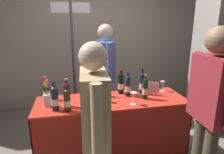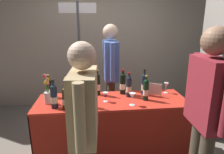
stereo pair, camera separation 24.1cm
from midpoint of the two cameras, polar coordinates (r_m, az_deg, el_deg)
ground_plane at (r=2.90m, az=-2.55°, el=-21.25°), size 12.00×12.00×0.00m
back_partition at (r=4.18m, az=-7.23°, el=13.43°), size 7.56×0.12×3.18m
concrete_pillar at (r=3.48m, az=26.55°, el=8.62°), size 0.55×0.55×2.83m
tasting_table at (r=2.61m, az=-2.70°, el=-11.80°), size 1.89×0.63×0.79m
featured_wine_bottle at (r=2.28m, az=-9.87°, el=-5.84°), size 0.07×0.07×0.30m
display_bottle_0 at (r=2.68m, az=0.02°, el=-1.80°), size 0.08×0.08×0.34m
display_bottle_1 at (r=2.66m, az=-20.99°, el=-3.52°), size 0.08×0.08×0.30m
display_bottle_2 at (r=2.63m, az=-7.28°, el=-2.19°), size 0.07×0.07×0.35m
display_bottle_3 at (r=2.34m, az=-15.78°, el=-5.00°), size 0.07×0.07×0.34m
display_bottle_4 at (r=2.59m, az=1.93°, el=-2.58°), size 0.07×0.07×0.33m
display_bottle_5 at (r=2.24m, az=-15.89°, el=-6.40°), size 0.07×0.07×0.31m
display_bottle_6 at (r=2.51m, az=6.85°, el=-3.30°), size 0.07×0.07×0.32m
display_bottle_7 at (r=2.68m, az=6.15°, el=-1.85°), size 0.07×0.07×0.35m
display_bottle_8 at (r=2.29m, az=-19.14°, el=-5.90°), size 0.08×0.08×0.33m
wine_glass_near_vendor at (r=2.85m, az=12.08°, el=-1.98°), size 0.06×0.06×0.15m
wine_glass_mid at (r=2.42m, az=-4.65°, el=-5.30°), size 0.07×0.07×0.12m
wine_glass_near_taster at (r=2.34m, az=3.28°, el=-5.46°), size 0.08×0.08×0.15m
flower_vase at (r=2.44m, az=-21.07°, el=-5.18°), size 0.09×0.09×0.37m
brochure_stand at (r=2.74m, az=9.24°, el=-3.13°), size 0.15×0.09×0.16m
vendor_presenter at (r=3.14m, az=-4.04°, el=2.72°), size 0.23×0.64×1.71m
taster_foreground_right at (r=1.68m, az=-9.23°, el=-12.07°), size 0.24×0.64×1.60m
taster_foreground_left at (r=1.96m, az=23.48°, el=-6.83°), size 0.24×0.58×1.71m
booth_signpost at (r=3.37m, az=-13.29°, el=7.41°), size 0.59×0.04×2.06m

